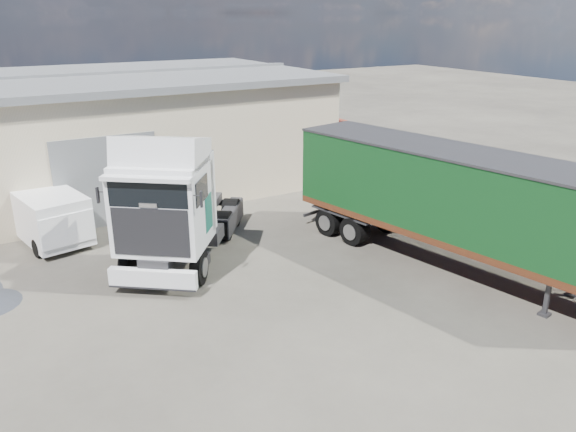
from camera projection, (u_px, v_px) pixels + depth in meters
ground at (277, 323)px, 15.41m from camera, size 120.00×120.00×0.00m
brick_boundary_wall at (434, 172)px, 25.31m from camera, size 0.35×26.00×2.50m
tractor_unit at (173, 210)px, 18.32m from camera, size 6.25×7.04×4.68m
box_trailer at (452, 196)px, 18.23m from camera, size 4.80×12.11×3.94m
panel_van at (46, 214)px, 20.77m from camera, size 2.78×4.97×1.92m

